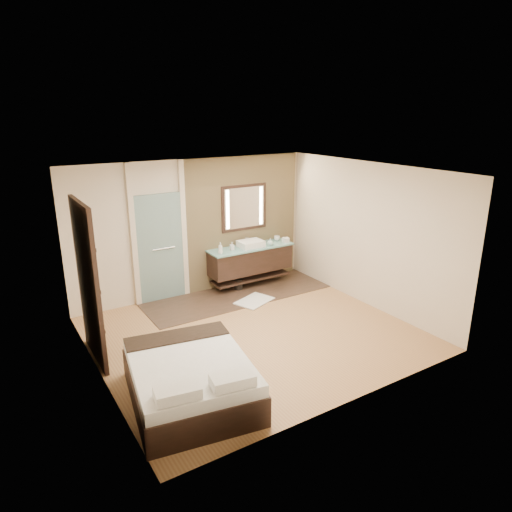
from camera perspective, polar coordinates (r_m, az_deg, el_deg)
floor at (r=7.76m, az=-0.25°, el=-9.64°), size 5.00×5.00×0.00m
tile_strip at (r=9.29m, az=-2.31°, el=-4.84°), size 3.80×1.30×0.01m
stone_wall at (r=9.61m, az=-1.63°, el=4.38°), size 2.60×0.08×2.70m
vanity at (r=9.58m, az=-0.70°, el=-0.44°), size 1.85×0.55×0.88m
mirror_unit at (r=9.50m, az=-1.48°, el=6.08°), size 1.06×0.04×0.96m
frosted_door at (r=8.90m, az=-11.92°, el=1.53°), size 1.10×0.12×2.70m
shoji_partition at (r=6.98m, az=-20.21°, el=-3.15°), size 0.06×1.20×2.40m
bed at (r=6.09m, az=-8.19°, el=-15.02°), size 1.74×2.04×0.70m
bath_mat at (r=8.96m, az=-0.21°, el=-5.62°), size 0.85×0.73×0.02m
waste_bin at (r=9.52m, az=-2.21°, el=-3.55°), size 0.21×0.21×0.23m
tissue_box at (r=9.82m, az=3.74°, el=2.02°), size 0.14×0.14×0.10m
soap_bottle_a at (r=9.01m, az=-4.47°, el=0.98°), size 0.10×0.10×0.23m
soap_bottle_b at (r=9.25m, az=-3.02°, el=1.25°), size 0.08×0.08×0.17m
soap_bottle_c at (r=9.57m, az=1.79°, el=1.77°), size 0.13×0.13×0.15m
cup at (r=9.94m, az=2.63°, el=2.24°), size 0.14×0.14×0.10m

